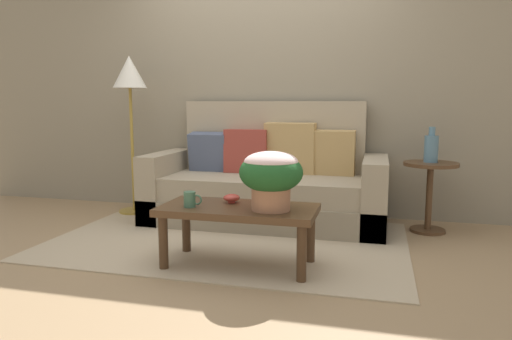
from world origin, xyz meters
The scene contains 11 objects.
ground_plane centered at (0.00, 0.00, 0.00)m, with size 14.00×14.00×0.00m, color #997A56.
wall_back centered at (0.00, 1.33, 1.35)m, with size 6.40×0.12×2.69m, color gray.
area_rug centered at (0.00, 0.17, 0.01)m, with size 2.74×1.76×0.01m, color tan.
couch centered at (0.14, 0.88, 0.34)m, with size 2.12×0.87×1.10m.
coffee_table centered at (0.24, -0.35, 0.35)m, with size 1.03×0.50×0.41m.
side_table centered at (1.55, 0.88, 0.41)m, with size 0.44×0.44×0.59m.
floor_lamp centered at (-1.21, 0.87, 1.25)m, with size 0.32×0.32×1.53m.
potted_plant centered at (0.47, -0.40, 0.64)m, with size 0.40×0.40×0.38m.
coffee_mug centered at (-0.05, -0.45, 0.46)m, with size 0.12×0.08×0.10m.
snack_bowl centered at (0.17, -0.25, 0.44)m, with size 0.11×0.11×0.06m.
table_vase centered at (1.55, 0.88, 0.71)m, with size 0.11×0.11×0.29m.
Camera 1 is at (1.13, -3.25, 1.08)m, focal length 33.05 mm.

